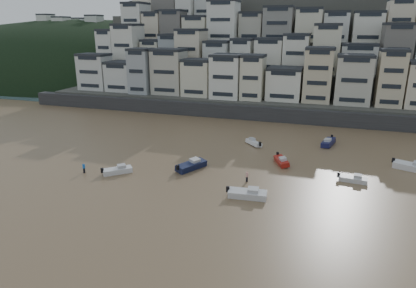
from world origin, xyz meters
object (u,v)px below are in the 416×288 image
(boat_a, at_px, (247,193))
(person_pink, at_px, (247,176))
(boat_e, at_px, (281,160))
(boat_c, at_px, (191,164))
(boat_d, at_px, (353,178))
(boat_j, at_px, (117,169))
(boat_g, at_px, (412,166))
(boat_i, at_px, (328,141))
(person_blue, at_px, (84,168))
(boat_h, at_px, (254,142))

(boat_a, bearing_deg, person_pink, 97.73)
(person_pink, bearing_deg, boat_e, 66.36)
(boat_c, height_order, boat_e, boat_c)
(boat_e, relative_size, boat_a, 0.86)
(boat_d, xyz_separation_m, boat_j, (-35.89, -7.94, 0.07))
(boat_d, xyz_separation_m, person_pink, (-15.38, -4.85, 0.26))
(boat_g, bearing_deg, boat_i, 164.34)
(boat_a, distance_m, boat_g, 29.87)
(person_blue, bearing_deg, boat_c, 23.40)
(boat_a, xyz_separation_m, boat_j, (-21.76, 2.42, -0.10))
(boat_a, height_order, boat_d, boat_a)
(boat_a, xyz_separation_m, person_blue, (-26.97, 0.92, 0.08))
(boat_d, height_order, boat_j, boat_j)
(boat_d, relative_size, boat_h, 0.99)
(boat_i, bearing_deg, boat_e, -15.88)
(boat_c, distance_m, boat_d, 25.37)
(boat_h, relative_size, boat_i, 0.79)
(boat_a, height_order, boat_i, boat_i)
(boat_e, distance_m, boat_j, 27.47)
(boat_i, distance_m, person_blue, 46.29)
(boat_d, relative_size, boat_g, 0.73)
(boat_d, height_order, boat_i, boat_i)
(boat_i, xyz_separation_m, person_blue, (-37.29, -27.44, 0.08))
(boat_j, bearing_deg, boat_a, -48.13)
(person_blue, relative_size, person_pink, 1.00)
(boat_h, xyz_separation_m, boat_i, (14.12, 4.56, 0.17))
(boat_i, bearing_deg, boat_g, 66.04)
(boat_d, bearing_deg, boat_j, -161.04)
(person_blue, bearing_deg, person_pink, 10.13)
(boat_e, height_order, boat_g, boat_g)
(boat_a, relative_size, person_pink, 3.32)
(boat_h, bearing_deg, person_blue, 90.49)
(boat_e, height_order, boat_i, boat_i)
(boat_j, bearing_deg, person_blue, 154.33)
(boat_g, bearing_deg, boat_a, -120.70)
(person_blue, bearing_deg, boat_h, 44.64)
(boat_i, bearing_deg, boat_c, -33.11)
(boat_c, distance_m, boat_a, 13.57)
(boat_c, bearing_deg, boat_h, 2.68)
(boat_e, xyz_separation_m, person_blue, (-29.76, -13.82, 0.19))
(boat_j, height_order, person_blue, person_blue)
(boat_h, distance_m, person_pink, 18.46)
(person_blue, bearing_deg, boat_e, 24.91)
(boat_i, distance_m, person_pink, 25.60)
(boat_i, bearing_deg, boat_d, 25.02)
(boat_i, bearing_deg, person_pink, -13.80)
(boat_c, height_order, boat_i, boat_c)
(person_blue, height_order, person_pink, same)
(boat_j, bearing_deg, boat_h, 8.18)
(boat_i, height_order, person_blue, person_blue)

